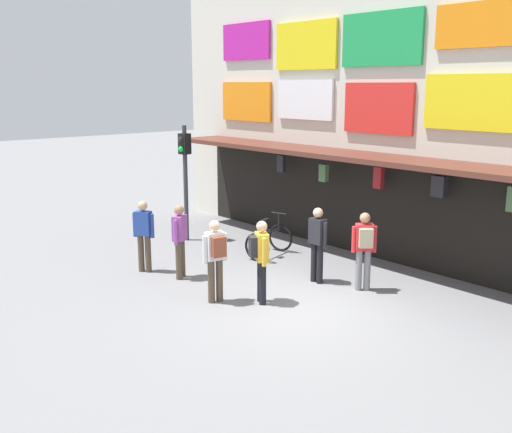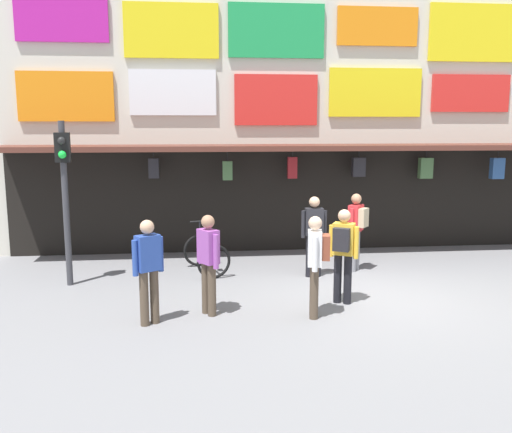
{
  "view_description": "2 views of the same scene",
  "coord_description": "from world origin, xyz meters",
  "px_view_note": "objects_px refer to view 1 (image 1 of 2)",
  "views": [
    {
      "loc": [
        7.72,
        -7.72,
        4.26
      ],
      "look_at": [
        -2.14,
        0.85,
        1.35
      ],
      "focal_mm": 41.5,
      "sensor_mm": 36.0,
      "label": 1
    },
    {
      "loc": [
        -3.17,
        -9.48,
        3.12
      ],
      "look_at": [
        -2.02,
        1.15,
        1.34
      ],
      "focal_mm": 38.66,
      "sensor_mm": 36.0,
      "label": 2
    }
  ],
  "objects_px": {
    "pedestrian_in_black": "(144,232)",
    "pedestrian_in_green": "(180,237)",
    "pedestrian_in_red": "(364,246)",
    "pedestrian_in_purple": "(317,241)",
    "bicycle_parked": "(269,241)",
    "traffic_light_near": "(185,164)",
    "pedestrian_in_yellow": "(216,255)",
    "pedestrian_in_white": "(260,256)"
  },
  "relations": [
    {
      "from": "pedestrian_in_yellow",
      "to": "bicycle_parked",
      "type": "bearing_deg",
      "value": 119.89
    },
    {
      "from": "traffic_light_near",
      "to": "pedestrian_in_green",
      "type": "bearing_deg",
      "value": -36.73
    },
    {
      "from": "pedestrian_in_yellow",
      "to": "pedestrian_in_purple",
      "type": "bearing_deg",
      "value": 78.72
    },
    {
      "from": "pedestrian_in_purple",
      "to": "pedestrian_in_green",
      "type": "xyz_separation_m",
      "value": [
        -2.21,
        -2.1,
        0.0
      ]
    },
    {
      "from": "pedestrian_in_white",
      "to": "pedestrian_in_yellow",
      "type": "height_order",
      "value": "same"
    },
    {
      "from": "pedestrian_in_black",
      "to": "pedestrian_in_green",
      "type": "height_order",
      "value": "same"
    },
    {
      "from": "pedestrian_in_purple",
      "to": "pedestrian_in_yellow",
      "type": "relative_size",
      "value": 1.0
    },
    {
      "from": "pedestrian_in_green",
      "to": "pedestrian_in_yellow",
      "type": "xyz_separation_m",
      "value": [
        1.73,
        -0.32,
        0.04
      ]
    },
    {
      "from": "pedestrian_in_black",
      "to": "pedestrian_in_red",
      "type": "distance_m",
      "value": 5.02
    },
    {
      "from": "bicycle_parked",
      "to": "pedestrian_in_red",
      "type": "xyz_separation_m",
      "value": [
        3.21,
        -0.24,
        0.59
      ]
    },
    {
      "from": "pedestrian_in_red",
      "to": "pedestrian_in_yellow",
      "type": "relative_size",
      "value": 1.0
    },
    {
      "from": "pedestrian_in_black",
      "to": "pedestrian_in_green",
      "type": "bearing_deg",
      "value": 21.07
    },
    {
      "from": "traffic_light_near",
      "to": "pedestrian_in_red",
      "type": "relative_size",
      "value": 1.9
    },
    {
      "from": "pedestrian_in_black",
      "to": "pedestrian_in_green",
      "type": "distance_m",
      "value": 1.01
    },
    {
      "from": "bicycle_parked",
      "to": "pedestrian_in_yellow",
      "type": "height_order",
      "value": "pedestrian_in_yellow"
    },
    {
      "from": "pedestrian_in_white",
      "to": "pedestrian_in_red",
      "type": "height_order",
      "value": "same"
    },
    {
      "from": "pedestrian_in_black",
      "to": "pedestrian_in_red",
      "type": "bearing_deg",
      "value": 34.06
    },
    {
      "from": "pedestrian_in_black",
      "to": "bicycle_parked",
      "type": "bearing_deg",
      "value": 72.78
    },
    {
      "from": "bicycle_parked",
      "to": "pedestrian_in_purple",
      "type": "xyz_separation_m",
      "value": [
        2.21,
        -0.59,
        0.55
      ]
    },
    {
      "from": "bicycle_parked",
      "to": "pedestrian_in_white",
      "type": "bearing_deg",
      "value": -45.25
    },
    {
      "from": "traffic_light_near",
      "to": "bicycle_parked",
      "type": "bearing_deg",
      "value": 14.23
    },
    {
      "from": "traffic_light_near",
      "to": "bicycle_parked",
      "type": "relative_size",
      "value": 2.44
    },
    {
      "from": "pedestrian_in_yellow",
      "to": "traffic_light_near",
      "type": "bearing_deg",
      "value": 152.28
    },
    {
      "from": "bicycle_parked",
      "to": "pedestrian_in_black",
      "type": "xyz_separation_m",
      "value": [
        -0.95,
        -3.05,
        0.55
      ]
    },
    {
      "from": "pedestrian_in_white",
      "to": "pedestrian_in_red",
      "type": "xyz_separation_m",
      "value": [
        0.87,
        2.13,
        0.0
      ]
    },
    {
      "from": "pedestrian_in_green",
      "to": "traffic_light_near",
      "type": "bearing_deg",
      "value": 143.27
    },
    {
      "from": "pedestrian_in_green",
      "to": "pedestrian_in_red",
      "type": "bearing_deg",
      "value": 37.28
    },
    {
      "from": "pedestrian_in_purple",
      "to": "bicycle_parked",
      "type": "bearing_deg",
      "value": 165.0
    },
    {
      "from": "pedestrian_in_purple",
      "to": "pedestrian_in_black",
      "type": "relative_size",
      "value": 1.0
    },
    {
      "from": "pedestrian_in_red",
      "to": "bicycle_parked",
      "type": "bearing_deg",
      "value": 175.72
    },
    {
      "from": "pedestrian_in_purple",
      "to": "pedestrian_in_yellow",
      "type": "xyz_separation_m",
      "value": [
        -0.48,
        -2.41,
        0.04
      ]
    },
    {
      "from": "pedestrian_in_purple",
      "to": "pedestrian_in_black",
      "type": "height_order",
      "value": "same"
    },
    {
      "from": "pedestrian_in_red",
      "to": "pedestrian_in_yellow",
      "type": "distance_m",
      "value": 3.14
    },
    {
      "from": "bicycle_parked",
      "to": "pedestrian_in_green",
      "type": "distance_m",
      "value": 2.75
    },
    {
      "from": "pedestrian_in_green",
      "to": "pedestrian_in_white",
      "type": "height_order",
      "value": "same"
    },
    {
      "from": "pedestrian_in_purple",
      "to": "pedestrian_in_yellow",
      "type": "distance_m",
      "value": 2.46
    },
    {
      "from": "pedestrian_in_purple",
      "to": "pedestrian_in_green",
      "type": "distance_m",
      "value": 3.05
    },
    {
      "from": "bicycle_parked",
      "to": "pedestrian_in_purple",
      "type": "height_order",
      "value": "pedestrian_in_purple"
    },
    {
      "from": "bicycle_parked",
      "to": "pedestrian_in_green",
      "type": "relative_size",
      "value": 0.78
    },
    {
      "from": "traffic_light_near",
      "to": "pedestrian_in_white",
      "type": "relative_size",
      "value": 1.9
    },
    {
      "from": "bicycle_parked",
      "to": "pedestrian_in_purple",
      "type": "bearing_deg",
      "value": -15.0
    },
    {
      "from": "pedestrian_in_red",
      "to": "pedestrian_in_yellow",
      "type": "xyz_separation_m",
      "value": [
        -1.49,
        -2.77,
        0.0
      ]
    }
  ]
}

